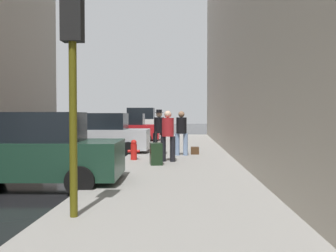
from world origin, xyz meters
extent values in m
cube|color=gray|center=(6.00, 0.00, 0.07)|extent=(4.00, 40.00, 0.15)
cube|color=#193828|center=(2.60, -0.81, 0.69)|extent=(4.26, 1.99, 0.84)
cube|color=black|center=(2.80, -0.81, 1.44)|extent=(1.94, 1.63, 0.70)
cylinder|color=black|center=(3.93, 0.15, 0.32)|extent=(0.65, 0.24, 0.64)
cylinder|color=black|center=(4.00, -1.69, 0.32)|extent=(0.65, 0.24, 0.64)
cube|color=#B7BABF|center=(2.60, 6.21, 0.69)|extent=(4.22, 1.88, 0.84)
cube|color=black|center=(2.80, 6.21, 1.44)|extent=(1.90, 1.58, 0.70)
cylinder|color=black|center=(1.23, 7.11, 0.32)|extent=(0.64, 0.23, 0.64)
cylinder|color=black|center=(1.24, 5.27, 0.32)|extent=(0.64, 0.23, 0.64)
cylinder|color=black|center=(3.96, 7.14, 0.32)|extent=(0.64, 0.23, 0.64)
cylinder|color=black|center=(3.97, 5.30, 0.32)|extent=(0.64, 0.23, 0.64)
cube|color=#B2191E|center=(2.60, 13.17, 0.69)|extent=(4.23, 1.92, 0.84)
cube|color=black|center=(2.80, 13.17, 1.44)|extent=(1.92, 1.60, 0.70)
cylinder|color=black|center=(1.22, 14.06, 0.32)|extent=(0.64, 0.23, 0.64)
cylinder|color=black|center=(1.25, 12.22, 0.32)|extent=(0.64, 0.23, 0.64)
cylinder|color=black|center=(3.95, 14.11, 0.32)|extent=(0.64, 0.23, 0.64)
cylinder|color=black|center=(3.98, 12.27, 0.32)|extent=(0.64, 0.23, 0.64)
cube|color=silver|center=(2.60, 20.01, 0.82)|extent=(4.61, 1.87, 1.10)
cube|color=black|center=(2.80, 20.01, 1.80)|extent=(2.08, 1.58, 0.90)
cylinder|color=black|center=(1.11, 20.94, 0.32)|extent=(0.64, 0.22, 0.64)
cylinder|color=black|center=(1.10, 19.10, 0.32)|extent=(0.64, 0.22, 0.64)
cylinder|color=black|center=(4.10, 20.93, 0.32)|extent=(0.64, 0.22, 0.64)
cylinder|color=black|center=(4.09, 19.09, 0.32)|extent=(0.64, 0.22, 0.64)
cylinder|color=red|center=(4.45, 3.46, 0.43)|extent=(0.22, 0.22, 0.55)
sphere|color=red|center=(4.45, 3.46, 0.76)|extent=(0.20, 0.20, 0.20)
cylinder|color=red|center=(4.29, 3.46, 0.45)|extent=(0.10, 0.09, 0.09)
cylinder|color=red|center=(4.61, 3.46, 0.45)|extent=(0.10, 0.09, 0.09)
cylinder|color=#514C0F|center=(4.50, -3.82, 1.95)|extent=(0.12, 0.12, 3.60)
cube|color=black|center=(4.50, -3.82, 3.30)|extent=(0.32, 0.24, 0.90)
sphere|color=yellow|center=(4.50, -3.69, 3.30)|extent=(0.14, 0.14, 0.14)
sphere|color=green|center=(4.50, -3.69, 3.02)|extent=(0.14, 0.14, 0.14)
cylinder|color=black|center=(5.82, 3.00, 0.57)|extent=(0.20, 0.20, 0.85)
cylinder|color=black|center=(5.50, 3.03, 0.57)|extent=(0.20, 0.20, 0.85)
cylinder|color=#A51E23|center=(5.66, 3.02, 1.31)|extent=(0.44, 0.44, 0.62)
sphere|color=beige|center=(5.66, 3.02, 1.74)|extent=(0.24, 0.24, 0.24)
cylinder|color=black|center=(5.06, 5.23, 0.57)|extent=(0.21, 0.21, 0.85)
cylinder|color=black|center=(5.38, 5.17, 0.57)|extent=(0.21, 0.21, 0.85)
cylinder|color=black|center=(5.22, 5.20, 1.31)|extent=(0.46, 0.46, 0.62)
sphere|color=beige|center=(5.22, 5.20, 1.74)|extent=(0.24, 0.24, 0.24)
cylinder|color=black|center=(5.22, 5.20, 1.81)|extent=(0.34, 0.34, 0.02)
cylinder|color=black|center=(5.22, 5.20, 1.87)|extent=(0.23, 0.23, 0.11)
cylinder|color=#728CB2|center=(6.26, 4.92, 0.57)|extent=(0.19, 0.19, 0.85)
cylinder|color=#728CB2|center=(5.94, 4.94, 0.57)|extent=(0.19, 0.19, 0.85)
cylinder|color=black|center=(6.10, 4.93, 1.31)|extent=(0.42, 0.42, 0.62)
sphere|color=#997051|center=(6.10, 4.93, 1.74)|extent=(0.24, 0.24, 0.24)
cube|color=black|center=(5.32, 2.26, 0.49)|extent=(0.45, 0.61, 0.68)
cylinder|color=#333333|center=(5.32, 2.26, 1.01)|extent=(0.02, 0.02, 0.36)
cube|color=#472D19|center=(6.64, 5.46, 0.29)|extent=(0.32, 0.44, 0.28)
camera|label=1|loc=(6.21, -9.50, 1.74)|focal=40.00mm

